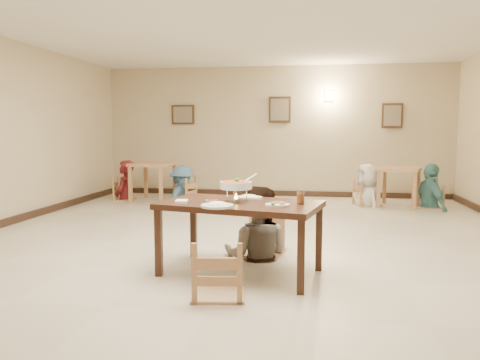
% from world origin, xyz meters
% --- Properties ---
extents(floor, '(10.00, 10.00, 0.00)m').
position_xyz_m(floor, '(0.00, 0.00, 0.00)').
color(floor, beige).
rests_on(floor, ground).
extents(ceiling, '(10.00, 10.00, 0.00)m').
position_xyz_m(ceiling, '(0.00, 0.00, 3.00)').
color(ceiling, silver).
rests_on(ceiling, wall_back).
extents(wall_back, '(10.00, 0.00, 10.00)m').
position_xyz_m(wall_back, '(0.00, 5.00, 1.50)').
color(wall_back, '#C8B592').
rests_on(wall_back, floor).
extents(baseboard_back, '(8.00, 0.06, 0.12)m').
position_xyz_m(baseboard_back, '(0.00, 4.97, 0.06)').
color(baseboard_back, '#2F1E16').
rests_on(baseboard_back, floor).
extents(picture_a, '(0.55, 0.04, 0.45)m').
position_xyz_m(picture_a, '(-2.20, 4.96, 1.90)').
color(picture_a, '#3A2617').
rests_on(picture_a, wall_back).
extents(picture_b, '(0.50, 0.04, 0.60)m').
position_xyz_m(picture_b, '(0.10, 4.96, 2.00)').
color(picture_b, '#3A2617').
rests_on(picture_b, wall_back).
extents(picture_c, '(0.45, 0.04, 0.55)m').
position_xyz_m(picture_c, '(2.60, 4.96, 1.85)').
color(picture_c, '#3A2617').
rests_on(picture_c, wall_back).
extents(wall_sconce, '(0.16, 0.05, 0.22)m').
position_xyz_m(wall_sconce, '(1.20, 4.96, 2.30)').
color(wall_sconce, '#FFD88C').
rests_on(wall_sconce, wall_back).
extents(main_table, '(1.80, 1.25, 0.77)m').
position_xyz_m(main_table, '(0.12, -1.09, 0.69)').
color(main_table, '#3A1D12').
rests_on(main_table, floor).
extents(chair_far, '(0.51, 0.51, 1.08)m').
position_xyz_m(chair_far, '(0.25, -0.28, 0.54)').
color(chair_far, tan).
rests_on(chair_far, floor).
extents(chair_near, '(0.48, 0.48, 1.02)m').
position_xyz_m(chair_near, '(0.02, -1.80, 0.51)').
color(chair_near, tan).
rests_on(chair_near, floor).
extents(main_diner, '(0.86, 0.68, 1.72)m').
position_xyz_m(main_diner, '(0.22, -0.41, 0.86)').
color(main_diner, gray).
rests_on(main_diner, floor).
extents(curry_warmer, '(0.38, 0.34, 0.30)m').
position_xyz_m(curry_warmer, '(0.07, -1.10, 0.95)').
color(curry_warmer, silver).
rests_on(curry_warmer, main_table).
extents(rice_plate_far, '(0.30, 0.30, 0.07)m').
position_xyz_m(rice_plate_far, '(0.17, -0.83, 0.78)').
color(rice_plate_far, white).
rests_on(rice_plate_far, main_table).
extents(rice_plate_near, '(0.32, 0.32, 0.07)m').
position_xyz_m(rice_plate_near, '(-0.06, -1.44, 0.78)').
color(rice_plate_near, white).
rests_on(rice_plate_near, main_table).
extents(fried_plate, '(0.25, 0.25, 0.05)m').
position_xyz_m(fried_plate, '(0.52, -1.29, 0.79)').
color(fried_plate, white).
rests_on(fried_plate, main_table).
extents(chili_dish, '(0.12, 0.12, 0.03)m').
position_xyz_m(chili_dish, '(-0.19, -1.10, 0.78)').
color(chili_dish, white).
rests_on(chili_dish, main_table).
extents(napkin_cutlery, '(0.16, 0.25, 0.03)m').
position_xyz_m(napkin_cutlery, '(-0.48, -1.24, 0.78)').
color(napkin_cutlery, white).
rests_on(napkin_cutlery, main_table).
extents(drink_glass, '(0.08, 0.08, 0.15)m').
position_xyz_m(drink_glass, '(0.75, -1.12, 0.84)').
color(drink_glass, white).
rests_on(drink_glass, main_table).
extents(bg_table_left, '(0.92, 0.92, 0.83)m').
position_xyz_m(bg_table_left, '(-2.54, 3.74, 0.69)').
color(bg_table_left, tan).
rests_on(bg_table_left, floor).
extents(bg_table_right, '(0.99, 0.99, 0.78)m').
position_xyz_m(bg_table_right, '(2.58, 3.76, 0.65)').
color(bg_table_right, tan).
rests_on(bg_table_right, floor).
extents(bg_chair_ll, '(0.44, 0.44, 0.94)m').
position_xyz_m(bg_chair_ll, '(-3.20, 3.77, 0.47)').
color(bg_chair_ll, tan).
rests_on(bg_chair_ll, floor).
extents(bg_chair_lr, '(0.47, 0.47, 1.00)m').
position_xyz_m(bg_chair_lr, '(-1.88, 3.70, 0.50)').
color(bg_chair_lr, tan).
rests_on(bg_chair_lr, floor).
extents(bg_chair_rl, '(0.46, 0.46, 0.98)m').
position_xyz_m(bg_chair_rl, '(1.98, 3.83, 0.49)').
color(bg_chair_rl, tan).
rests_on(bg_chair_rl, floor).
extents(bg_chair_rr, '(0.41, 0.41, 0.87)m').
position_xyz_m(bg_chair_rr, '(3.17, 3.69, 0.43)').
color(bg_chair_rr, tan).
rests_on(bg_chair_rr, floor).
extents(bg_diner_a, '(0.46, 0.66, 1.75)m').
position_xyz_m(bg_diner_a, '(-3.20, 3.77, 0.88)').
color(bg_diner_a, maroon).
rests_on(bg_diner_a, floor).
extents(bg_diner_b, '(0.68, 1.06, 1.57)m').
position_xyz_m(bg_diner_b, '(-1.88, 3.70, 0.78)').
color(bg_diner_b, teal).
rests_on(bg_diner_b, floor).
extents(bg_diner_c, '(0.80, 0.97, 1.70)m').
position_xyz_m(bg_diner_c, '(1.98, 3.83, 0.85)').
color(bg_diner_c, silver).
rests_on(bg_diner_c, floor).
extents(bg_diner_d, '(0.75, 1.12, 1.77)m').
position_xyz_m(bg_diner_d, '(3.17, 3.69, 0.88)').
color(bg_diner_d, teal).
rests_on(bg_diner_d, floor).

